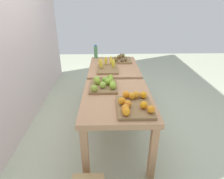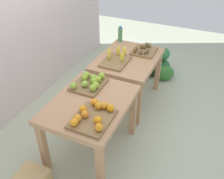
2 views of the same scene
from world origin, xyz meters
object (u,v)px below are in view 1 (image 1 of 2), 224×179
orange_bin (134,104)px  kiwi_bin (121,59)px  display_table_left (117,105)px  banana_crate (107,67)px  watermelon_pile (123,76)px  display_table_right (114,72)px  apple_bin (104,84)px  water_bottle (96,52)px

orange_bin → kiwi_bin: size_ratio=1.25×
display_table_left → banana_crate: size_ratio=2.36×
display_table_left → watermelon_pile: bearing=-7.0°
banana_crate → orange_bin: bearing=-167.2°
display_table_right → apple_bin: apple_bin is taller
banana_crate → water_bottle: (0.65, 0.21, 0.08)m
apple_bin → kiwi_bin: apple_bin is taller
orange_bin → apple_bin: apple_bin is taller
kiwi_bin → watermelon_pile: kiwi_bin is taller
display_table_right → orange_bin: orange_bin is taller
kiwi_bin → apple_bin: bearing=165.0°
display_table_right → kiwi_bin: (0.24, -0.15, 0.14)m
orange_bin → display_table_left: bearing=33.7°
display_table_left → apple_bin: 0.34m
display_table_left → display_table_right: 1.12m
orange_bin → banana_crate: banana_crate is taller
display_table_right → apple_bin: 0.88m
display_table_left → kiwi_bin: bearing=-6.1°
banana_crate → apple_bin: bearing=176.6°
display_table_right → watermelon_pile: size_ratio=1.49×
display_table_right → kiwi_bin: 0.32m
apple_bin → kiwi_bin: bearing=-15.0°
apple_bin → banana_crate: 0.66m
display_table_left → water_bottle: water_bottle is taller
apple_bin → banana_crate: bearing=-3.4°
display_table_right → water_bottle: size_ratio=4.24×
apple_bin → water_bottle: size_ratio=1.71×
display_table_right → banana_crate: bearing=150.0°
display_table_left → watermelon_pile: (2.05, -0.25, -0.46)m
watermelon_pile → kiwi_bin: bearing=171.1°
display_table_left → apple_bin: size_ratio=2.48×
orange_bin → apple_bin: (0.50, 0.30, 0.01)m
orange_bin → kiwi_bin: (1.60, 0.01, -0.01)m
kiwi_bin → watermelon_pile: (0.69, -0.11, -0.60)m
display_table_left → banana_crate: (0.93, 0.11, 0.14)m
water_bottle → orange_bin: bearing=-165.3°
apple_bin → water_bottle: bearing=7.4°
display_table_left → orange_bin: size_ratio=2.32×
display_table_left → display_table_right: same height
display_table_right → banana_crate: banana_crate is taller
display_table_left → apple_bin: bearing=28.8°
display_table_right → orange_bin: (-1.35, -0.16, 0.15)m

